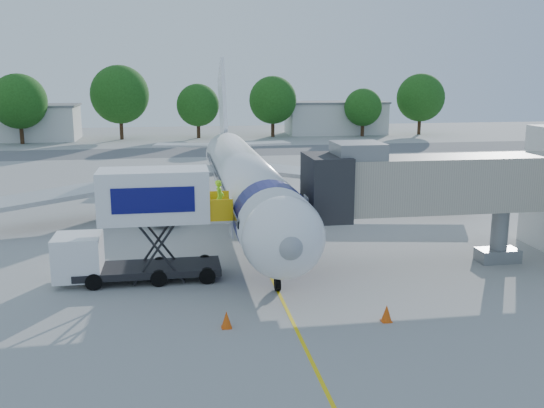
{
  "coord_description": "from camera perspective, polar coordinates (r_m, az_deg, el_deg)",
  "views": [
    {
      "loc": [
        -4.54,
        -36.0,
        10.02
      ],
      "look_at": [
        0.45,
        -5.13,
        3.2
      ],
      "focal_mm": 40.0,
      "sensor_mm": 36.0,
      "label": 1
    }
  ],
  "objects": [
    {
      "name": "catering_hiloader",
      "position": [
        29.94,
        -12.21,
        -2.01
      ],
      "size": [
        8.5,
        2.44,
        5.5
      ],
      "color": "black",
      "rests_on": "ground"
    },
    {
      "name": "ground_tug",
      "position": [
        21.73,
        -4.81,
        -13.06
      ],
      "size": [
        3.66,
        2.19,
        1.39
      ],
      "rotation": [
        0.0,
        0.0,
        -0.12
      ],
      "color": "white",
      "rests_on": "ground"
    },
    {
      "name": "aircraft",
      "position": [
        41.0,
        -2.68,
        2.35
      ],
      "size": [
        34.17,
        37.73,
        11.35
      ],
      "color": "white",
      "rests_on": "ground"
    },
    {
      "name": "jet_bridge",
      "position": [
        32.1,
        13.97,
        1.75
      ],
      "size": [
        13.9,
        3.2,
        6.6
      ],
      "color": "#A7A18F",
      "rests_on": "ground"
    },
    {
      "name": "tree_b",
      "position": [
        93.63,
        -22.72,
        8.9
      ],
      "size": [
        7.75,
        7.75,
        9.89
      ],
      "color": "#382314",
      "rests_on": "ground"
    },
    {
      "name": "outbuilding_left",
      "position": [
        99.1,
        -23.02,
        7.08
      ],
      "size": [
        18.4,
        8.4,
        5.3
      ],
      "color": "silver",
      "rests_on": "ground"
    },
    {
      "name": "tree_e",
      "position": [
        96.05,
        0.07,
        9.76
      ],
      "size": [
        7.44,
        7.44,
        9.48
      ],
      "color": "#382314",
      "rests_on": "ground"
    },
    {
      "name": "tree_c",
      "position": [
        94.96,
        -14.15,
        9.96
      ],
      "size": [
        8.72,
        8.72,
        11.11
      ],
      "color": "#382314",
      "rests_on": "ground"
    },
    {
      "name": "guidance_line",
      "position": [
        37.65,
        -1.92,
        -3.13
      ],
      "size": [
        0.15,
        70.0,
        0.01
      ],
      "primitive_type": "cube",
      "color": "yellow",
      "rests_on": "ground"
    },
    {
      "name": "safety_cone_b",
      "position": [
        24.7,
        -4.31,
        -10.82
      ],
      "size": [
        0.44,
        0.44,
        0.7
      ],
      "color": "#DC4D0B",
      "rests_on": "ground"
    },
    {
      "name": "ground",
      "position": [
        37.65,
        -1.92,
        -3.14
      ],
      "size": [
        160.0,
        160.0,
        0.0
      ],
      "primitive_type": "plane",
      "color": "#9B9B98",
      "rests_on": "ground"
    },
    {
      "name": "safety_cone_a",
      "position": [
        25.64,
        10.73,
        -10.09
      ],
      "size": [
        0.45,
        0.45,
        0.72
      ],
      "color": "#DC4D0B",
      "rests_on": "ground"
    },
    {
      "name": "outbuilding_right",
      "position": [
        101.8,
        6.02,
        8.09
      ],
      "size": [
        16.4,
        7.4,
        5.3
      ],
      "color": "silver",
      "rests_on": "ground"
    },
    {
      "name": "tree_d",
      "position": [
        95.13,
        -6.99,
        9.22
      ],
      "size": [
        6.53,
        6.53,
        8.33
      ],
      "color": "#382314",
      "rests_on": "ground"
    },
    {
      "name": "tree_f",
      "position": [
        98.12,
        8.57,
        8.99
      ],
      "size": [
        5.93,
        5.93,
        7.56
      ],
      "color": "#382314",
      "rests_on": "ground"
    },
    {
      "name": "tree_g",
      "position": [
        102.63,
        13.81,
        9.7
      ],
      "size": [
        7.73,
        7.73,
        9.85
      ],
      "color": "#382314",
      "rests_on": "ground"
    },
    {
      "name": "taxiway_strip",
      "position": [
        78.77,
        -5.82,
        4.93
      ],
      "size": [
        120.0,
        10.0,
        0.01
      ],
      "primitive_type": "cube",
      "color": "#59595B",
      "rests_on": "ground"
    }
  ]
}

